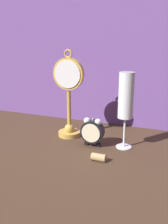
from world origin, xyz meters
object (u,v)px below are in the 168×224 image
at_px(alarm_clock_twin_bell, 92,131).
at_px(champagne_flute, 126,100).
at_px(pocket_watch_on_stand, 69,97).
at_px(wine_cork, 99,157).

distance_m(alarm_clock_twin_bell, champagne_flute, 0.15).
xyz_separation_m(pocket_watch_on_stand, champagne_flute, (0.21, -0.03, 0.01)).
xyz_separation_m(champagne_flute, wine_cork, (-0.05, -0.12, -0.15)).
bearing_deg(pocket_watch_on_stand, wine_cork, -42.88).
height_order(alarm_clock_twin_bell, wine_cork, alarm_clock_twin_bell).
bearing_deg(champagne_flute, pocket_watch_on_stand, 171.71).
bearing_deg(alarm_clock_twin_bell, wine_cork, -60.45).
bearing_deg(alarm_clock_twin_bell, champagne_flute, 14.91).
relative_size(champagne_flute, wine_cork, 5.83).
relative_size(pocket_watch_on_stand, alarm_clock_twin_bell, 3.22).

